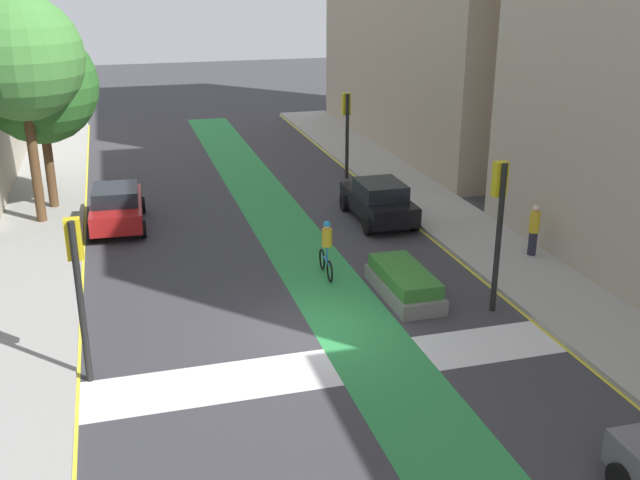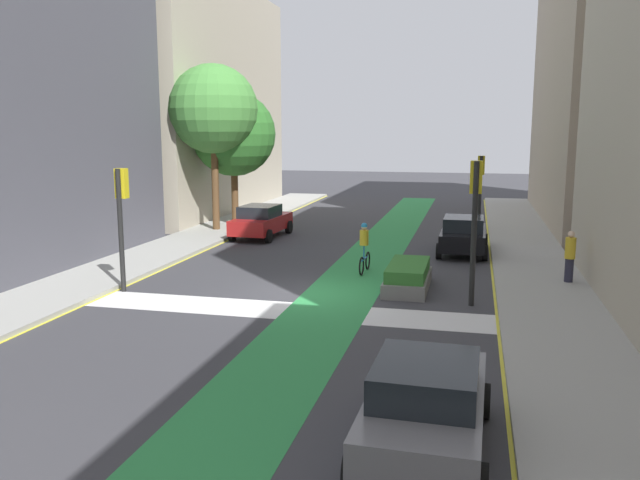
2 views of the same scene
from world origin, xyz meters
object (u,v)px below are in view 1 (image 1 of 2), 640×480
(traffic_signal_near_right, at_px, (499,208))
(street_tree_near, at_px, (39,86))
(traffic_signal_near_left, at_px, (77,269))
(pedestrian_sidewalk_right_a, at_px, (534,230))
(traffic_signal_far_right, at_px, (346,119))
(car_red_left_far, at_px, (117,206))
(street_tree_far, at_px, (20,58))
(car_black_right_far, at_px, (379,201))
(cyclist_in_lane, at_px, (327,247))
(median_planter, at_px, (404,283))

(traffic_signal_near_right, relative_size, street_tree_near, 0.61)
(traffic_signal_near_left, height_order, pedestrian_sidewalk_right_a, traffic_signal_near_left)
(traffic_signal_near_right, relative_size, traffic_signal_far_right, 1.11)
(traffic_signal_far_right, distance_m, street_tree_near, 12.90)
(car_red_left_far, distance_m, pedestrian_sidewalk_right_a, 14.91)
(pedestrian_sidewalk_right_a, xyz_separation_m, street_tree_far, (-15.87, 8.11, 5.10))
(car_black_right_far, bearing_deg, cyclist_in_lane, -126.23)
(street_tree_near, xyz_separation_m, median_planter, (10.34, -11.51, -4.50))
(traffic_signal_near_left, distance_m, street_tree_near, 14.09)
(cyclist_in_lane, distance_m, street_tree_far, 12.84)
(median_planter, bearing_deg, car_black_right_far, 76.31)
(traffic_signal_near_left, distance_m, pedestrian_sidewalk_right_a, 14.73)
(cyclist_in_lane, bearing_deg, traffic_signal_near_left, -148.38)
(traffic_signal_far_right, bearing_deg, car_red_left_far, -157.61)
(traffic_signal_near_left, height_order, cyclist_in_lane, traffic_signal_near_left)
(traffic_signal_near_right, relative_size, median_planter, 1.31)
(traffic_signal_near_left, xyz_separation_m, car_red_left_far, (0.95, 11.02, -1.98))
(traffic_signal_far_right, xyz_separation_m, car_red_left_far, (-10.25, -4.22, -1.91))
(traffic_signal_far_right, distance_m, street_tree_far, 13.80)
(traffic_signal_near_right, distance_m, street_tree_near, 18.05)
(traffic_signal_near_right, bearing_deg, street_tree_far, 138.64)
(median_planter, bearing_deg, traffic_signal_far_right, 79.89)
(traffic_signal_near_right, bearing_deg, cyclist_in_lane, 137.43)
(street_tree_near, relative_size, street_tree_far, 0.85)
(traffic_signal_near_right, bearing_deg, car_red_left_far, 134.50)
(traffic_signal_near_right, distance_m, cyclist_in_lane, 5.59)
(traffic_signal_near_left, bearing_deg, street_tree_far, 98.45)
(traffic_signal_far_right, relative_size, street_tree_near, 0.55)
(car_red_left_far, distance_m, cyclist_in_lane, 9.06)
(traffic_signal_near_right, distance_m, car_red_left_far, 14.42)
(traffic_signal_near_right, height_order, car_black_right_far, traffic_signal_near_right)
(cyclist_in_lane, bearing_deg, pedestrian_sidewalk_right_a, -3.47)
(cyclist_in_lane, bearing_deg, street_tree_near, 132.06)
(traffic_signal_near_right, xyz_separation_m, car_black_right_far, (-0.41, 8.19, -2.19))
(traffic_signal_near_left, relative_size, traffic_signal_far_right, 1.03)
(pedestrian_sidewalk_right_a, xyz_separation_m, median_planter, (-5.18, -1.61, -0.63))
(traffic_signal_far_right, xyz_separation_m, cyclist_in_lane, (-4.09, -10.87, -1.74))
(traffic_signal_far_right, bearing_deg, cyclist_in_lane, -110.62)
(traffic_signal_near_right, distance_m, traffic_signal_near_left, 10.98)
(cyclist_in_lane, xyz_separation_m, median_planter, (1.79, -2.04, -0.57))
(car_black_right_far, bearing_deg, traffic_signal_near_right, -87.13)
(cyclist_in_lane, distance_m, median_planter, 2.77)
(street_tree_near, bearing_deg, cyclist_in_lane, -47.94)
(traffic_signal_near_right, height_order, street_tree_near, street_tree_near)
(traffic_signal_near_left, xyz_separation_m, pedestrian_sidewalk_right_a, (14.08, 3.95, -1.75))
(traffic_signal_near_left, height_order, median_planter, traffic_signal_near_left)
(car_black_right_far, relative_size, street_tree_near, 0.61)
(cyclist_in_lane, bearing_deg, street_tree_far, 139.18)
(traffic_signal_far_right, bearing_deg, street_tree_near, -173.70)
(traffic_signal_near_right, xyz_separation_m, street_tree_far, (-12.74, 11.21, 3.14))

